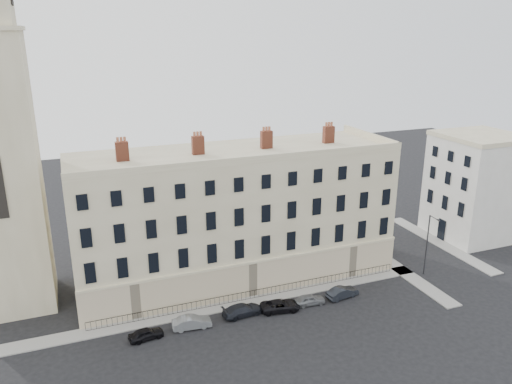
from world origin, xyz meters
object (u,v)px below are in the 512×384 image
car_f (342,292)px  streetlamp (428,242)px  car_d (280,306)px  car_c (242,310)px  car_a (146,334)px  car_e (310,300)px  car_b (192,322)px

car_f → streetlamp: (12.00, 1.22, 3.55)m
car_d → streetlamp: streetlamp is taller
car_c → car_d: car_c is taller
car_a → car_c: size_ratio=0.78×
streetlamp → car_c: bearing=-175.0°
car_a → car_f: bearing=-97.9°
car_d → car_e: 3.40m
car_d → car_f: 7.38m
car_d → car_e: size_ratio=1.24×
car_a → car_e: bearing=-97.9°
car_a → streetlamp: bearing=-95.8°
car_a → car_f: (21.23, 0.04, 0.05)m
car_d → streetlamp: (19.37, 1.22, 3.58)m
streetlamp → car_a: bearing=-174.5°
car_c → car_d: bearing=-103.2°
car_a → streetlamp: size_ratio=0.44×
car_b → streetlamp: 28.98m
car_a → car_b: bearing=-94.7°
car_f → streetlamp: 12.57m
car_a → streetlamp: 33.45m
car_b → car_c: (5.39, 0.35, -0.01)m
car_d → streetlamp: 19.74m
car_c → car_b: bearing=88.7°
car_f → streetlamp: size_ratio=0.50×
car_d → car_b: bearing=97.7°
car_c → streetlamp: 23.64m
car_c → car_d: (3.99, -0.57, -0.04)m
streetlamp → car_f: bearing=-170.8°
car_a → car_d: car_d is taller
car_b → streetlamp: streetlamp is taller
car_d → car_a: bearing=99.1°
car_d → streetlamp: bearing=-77.4°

